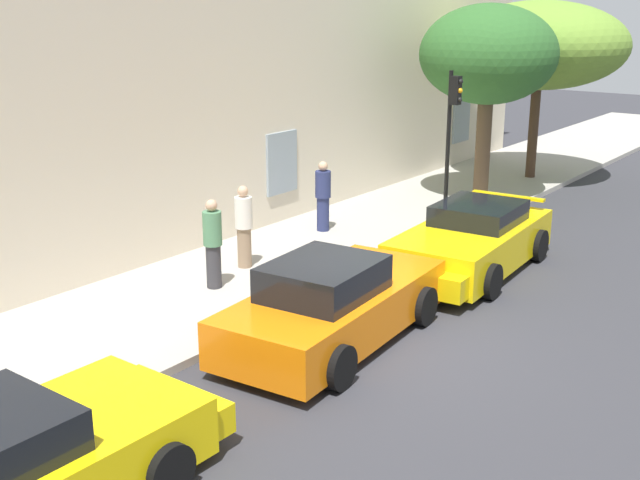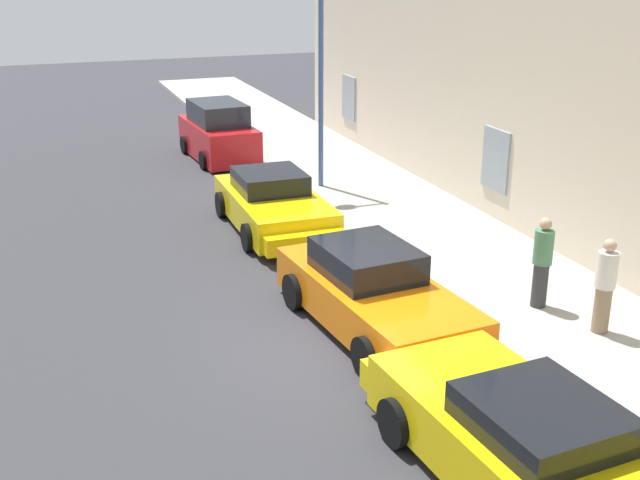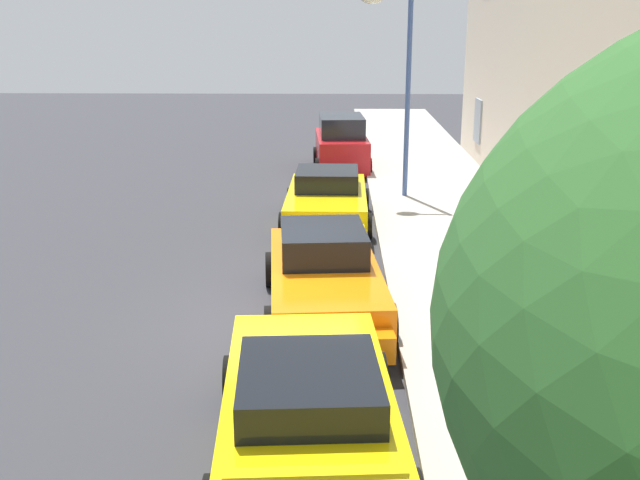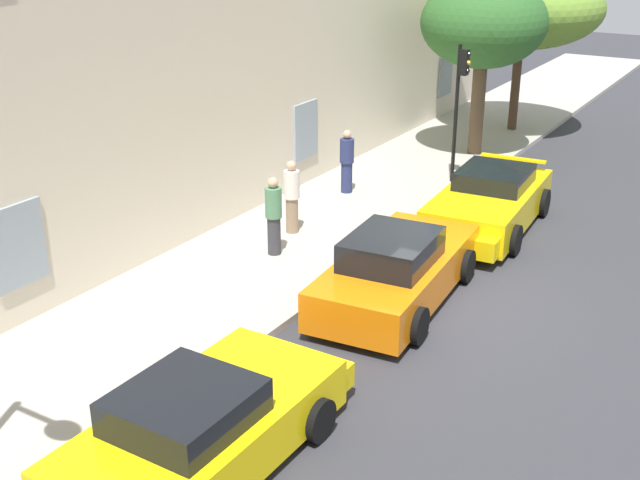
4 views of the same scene
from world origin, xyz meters
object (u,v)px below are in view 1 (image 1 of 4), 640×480
at_px(sportscar_white_middle, 468,244).
at_px(traffic_light, 452,121).
at_px(pedestrian_bystander, 213,243).
at_px(tree_near_kerb, 488,56).
at_px(sportscar_red_lead, 23,465).
at_px(pedestrian_strolling, 244,226).
at_px(sportscar_yellow_flank, 339,302).
at_px(pedestrian_admiring, 323,196).
at_px(tree_midblock, 540,45).

xyz_separation_m(sportscar_white_middle, traffic_light, (2.65, 1.88, 2.04)).
relative_size(traffic_light, pedestrian_bystander, 2.15).
height_order(tree_near_kerb, pedestrian_bystander, tree_near_kerb).
bearing_deg(sportscar_red_lead, sportscar_white_middle, -0.50).
distance_m(sportscar_red_lead, pedestrian_strolling, 8.23).
bearing_deg(traffic_light, pedestrian_bystander, 168.49).
relative_size(sportscar_yellow_flank, pedestrian_strolling, 3.02).
xyz_separation_m(sportscar_red_lead, sportscar_white_middle, (10.21, -0.09, 0.02)).
bearing_deg(pedestrian_admiring, traffic_light, -42.24).
relative_size(tree_midblock, traffic_light, 1.43).
height_order(sportscar_yellow_flank, traffic_light, traffic_light).
bearing_deg(tree_near_kerb, pedestrian_admiring, 164.22).
bearing_deg(pedestrian_admiring, sportscar_yellow_flank, -140.71).
bearing_deg(sportscar_white_middle, pedestrian_bystander, 141.34).
bearing_deg(traffic_light, tree_midblock, 5.16).
relative_size(sportscar_red_lead, traffic_light, 1.26).
distance_m(tree_midblock, pedestrian_bystander, 13.50).
relative_size(sportscar_red_lead, tree_midblock, 0.88).
bearing_deg(sportscar_white_middle, tree_midblock, 15.17).
bearing_deg(sportscar_yellow_flank, pedestrian_admiring, 39.29).
bearing_deg(tree_near_kerb, tree_midblock, -0.14).
distance_m(sportscar_white_middle, pedestrian_bystander, 5.20).
distance_m(sportscar_yellow_flank, tree_midblock, 14.01).
height_order(sportscar_white_middle, pedestrian_admiring, pedestrian_admiring).
distance_m(tree_midblock, traffic_light, 6.61).
relative_size(sportscar_red_lead, sportscar_yellow_flank, 0.91).
bearing_deg(pedestrian_strolling, pedestrian_bystander, -163.78).
bearing_deg(sportscar_yellow_flank, pedestrian_bystander, 85.17).
distance_m(sportscar_red_lead, traffic_light, 13.14).
relative_size(sportscar_yellow_flank, pedestrian_bystander, 2.98).
bearing_deg(traffic_light, sportscar_white_middle, -144.64).
height_order(sportscar_yellow_flank, pedestrian_bystander, pedestrian_bystander).
relative_size(sportscar_red_lead, sportscar_white_middle, 0.94).
bearing_deg(tree_midblock, sportscar_yellow_flank, -170.15).
bearing_deg(tree_near_kerb, traffic_light, -168.88).
distance_m(sportscar_red_lead, pedestrian_admiring, 11.26).
height_order(tree_near_kerb, tree_midblock, tree_midblock).
distance_m(sportscar_yellow_flank, tree_near_kerb, 10.75).
xyz_separation_m(sportscar_white_middle, tree_midblock, (9.06, 2.46, 3.49)).
bearing_deg(sportscar_yellow_flank, traffic_light, 14.06).
xyz_separation_m(sportscar_white_middle, pedestrian_strolling, (-2.78, 3.61, 0.39)).
bearing_deg(sportscar_yellow_flank, tree_near_kerb, 13.18).
relative_size(sportscar_white_middle, tree_midblock, 0.94).
bearing_deg(tree_midblock, pedestrian_strolling, 174.44).
bearing_deg(pedestrian_admiring, pedestrian_bystander, -170.78).
distance_m(sportscar_yellow_flank, sportscar_white_middle, 4.32).
bearing_deg(pedestrian_bystander, sportscar_white_middle, -38.66).
bearing_deg(pedestrian_bystander, sportscar_red_lead, -152.90).
distance_m(sportscar_red_lead, tree_midblock, 19.73).
xyz_separation_m(sportscar_red_lead, pedestrian_bystander, (6.16, 3.15, 0.43)).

